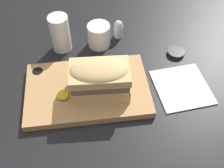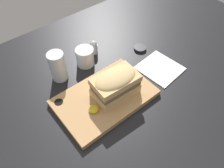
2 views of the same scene
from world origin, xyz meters
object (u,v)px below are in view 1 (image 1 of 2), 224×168
Objects in this scene: wine_glass at (99,36)px; salt_shaker at (118,29)px; serving_board at (87,89)px; water_glass at (60,35)px; condiment_dish at (176,53)px; sandwich at (100,77)px; napkin at (182,87)px.

salt_shaker is (6.77, 3.23, -0.31)cm from wine_glass.
water_glass is at bearing 108.99° from serving_board.
condiment_dish is at bearing -17.83° from wine_glass.
water_glass is at bearing -170.13° from salt_shaker.
sandwich is at bearing -63.89° from water_glass.
sandwich is 1.34× the size of water_glass.
water_glass reaches higher than serving_board.
salt_shaker reaches higher than serving_board.
sandwich is 0.95× the size of napkin.
condiment_dish is at bearing 27.88° from sandwich.
water_glass reaches higher than napkin.
salt_shaker is at bearing 9.87° from water_glass.
wine_glass reaches higher than serving_board.
napkin is at bearing -0.74° from sandwich.
condiment_dish is (17.11, -10.91, -2.58)cm from salt_shaker.
wine_glass is 7.51cm from salt_shaker.
wine_glass is at bearing -154.48° from salt_shaker.
water_glass is (-6.73, 19.56, 4.14)cm from serving_board.
serving_board is 21.10cm from water_glass.
salt_shaker is 20.46cm from condiment_dish.
napkin is 14.01cm from condiment_dish.
wine_glass is 1.21× the size of salt_shaker.
wine_glass is at bearing 135.34° from napkin.
sandwich is at bearing -152.12° from condiment_dish.
serving_board is at bearing -71.01° from water_glass.
serving_board is at bearing 156.16° from sandwich.
water_glass is 40.42cm from napkin.
water_glass is 37.06cm from condiment_dish.
serving_board is 4.52× the size of wine_glass.
napkin is (33.88, -21.48, -5.00)cm from water_glass.
sandwich is 2.56× the size of salt_shaker.
wine_glass is (5.36, 19.61, 2.43)cm from serving_board.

